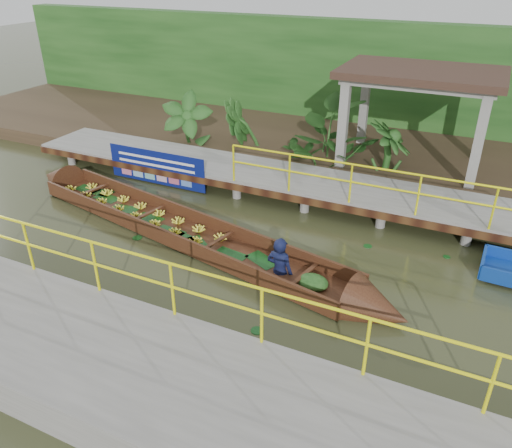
% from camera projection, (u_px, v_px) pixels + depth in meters
% --- Properties ---
extents(ground, '(80.00, 80.00, 0.00)m').
position_uv_depth(ground, '(222.00, 251.00, 11.38)').
color(ground, '#2C2F17').
rests_on(ground, ground).
extents(land_strip, '(30.00, 8.00, 0.45)m').
position_uv_depth(land_strip, '(326.00, 144.00, 17.25)').
color(land_strip, '#322619').
rests_on(land_strip, ground).
extents(far_dock, '(16.00, 2.06, 1.66)m').
position_uv_depth(far_dock, '(281.00, 179.00, 13.88)').
color(far_dock, slate).
rests_on(far_dock, ground).
extents(near_dock, '(18.00, 2.40, 1.73)m').
position_uv_depth(near_dock, '(145.00, 379.00, 7.51)').
color(near_dock, slate).
rests_on(near_dock, ground).
extents(pavilion, '(4.40, 3.00, 3.00)m').
position_uv_depth(pavilion, '(421.00, 83.00, 13.94)').
color(pavilion, slate).
rests_on(pavilion, ground).
extents(foliage_backdrop, '(30.00, 0.80, 4.00)m').
position_uv_depth(foliage_backdrop, '(350.00, 77.00, 18.40)').
color(foliage_backdrop, '#173F14').
rests_on(foliage_backdrop, ground).
extents(vendor_boat, '(11.32, 3.43, 2.11)m').
position_uv_depth(vendor_boat, '(187.00, 230.00, 11.81)').
color(vendor_boat, '#35180E').
rests_on(vendor_boat, ground).
extents(blue_banner, '(3.21, 0.04, 1.00)m').
position_uv_depth(blue_banner, '(157.00, 167.00, 14.40)').
color(blue_banner, navy).
rests_on(blue_banner, ground).
extents(tropical_plants, '(14.32, 1.32, 1.65)m').
position_uv_depth(tropical_plants, '(380.00, 142.00, 14.15)').
color(tropical_plants, '#173F14').
rests_on(tropical_plants, ground).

